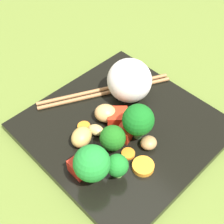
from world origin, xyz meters
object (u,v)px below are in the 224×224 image
at_px(rice_mound, 129,80).
at_px(chopstick_pair, 105,91).
at_px(broccoli_floret_1, 113,138).
at_px(carrot_slice_1, 84,127).
at_px(square_plate, 122,128).

xyz_separation_m(rice_mound, chopstick_pair, (-0.03, 0.03, -0.03)).
height_order(broccoli_floret_1, carrot_slice_1, broccoli_floret_1).
relative_size(rice_mound, carrot_slice_1, 3.72).
height_order(rice_mound, broccoli_floret_1, rice_mound).
height_order(carrot_slice_1, chopstick_pair, chopstick_pair).
bearing_deg(carrot_slice_1, square_plate, -36.87).
bearing_deg(square_plate, carrot_slice_1, 143.13).
height_order(square_plate, rice_mound, rice_mound).
distance_m(square_plate, chopstick_pair, 0.08).
xyz_separation_m(square_plate, chopstick_pair, (0.03, 0.08, 0.01)).
xyz_separation_m(carrot_slice_1, chopstick_pair, (0.08, 0.04, 0.00)).
relative_size(square_plate, broccoli_floret_1, 6.08).
xyz_separation_m(rice_mound, carrot_slice_1, (-0.10, -0.00, -0.03)).
bearing_deg(broccoli_floret_1, square_plate, 28.77).
bearing_deg(square_plate, rice_mound, 37.18).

